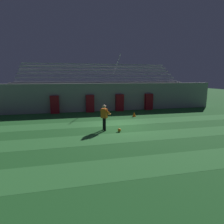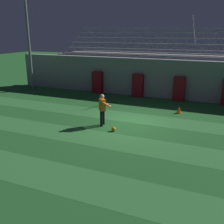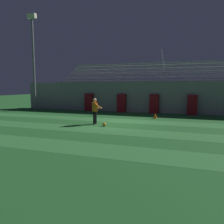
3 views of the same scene
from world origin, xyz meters
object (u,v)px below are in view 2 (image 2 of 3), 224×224
Objects in this scene: soccer_ball at (114,129)px; floodlight_pole at (26,16)px; padding_pillar_gate_left at (138,86)px; traffic_cone at (179,110)px; padding_pillar_gate_right at (179,89)px; goalkeeper at (103,108)px; padding_pillar_far_left at (97,82)px.

floodlight_pole is at bearing 148.02° from soccer_ball.
traffic_cone is (3.54, -3.02, -0.63)m from padding_pillar_gate_left.
padding_pillar_gate_right reaches higher than soccer_ball.
padding_pillar_gate_left and padding_pillar_gate_right have the same top height.
goalkeeper is at bearing 146.39° from soccer_ball.
padding_pillar_far_left is 8.52m from soccer_ball.
padding_pillar_far_left is 7.47m from floodlight_pole.
padding_pillar_gate_right reaches higher than goalkeeper.
floodlight_pole reaches higher than soccer_ball.
padding_pillar_far_left is 4.02× the size of traffic_cone.
floodlight_pole reaches higher than traffic_cone.
floodlight_pole is (-11.81, -1.13, 4.97)m from padding_pillar_gate_right.
padding_pillar_gate_right is at bearing 0.00° from padding_pillar_far_left.
floodlight_pole is 13.68m from traffic_cone.
padding_pillar_far_left is 7.67× the size of soccer_ball.
soccer_ball is at bearing -33.61° from goalkeeper.
goalkeeper is 3.98× the size of traffic_cone.
goalkeeper is at bearing -31.82° from floodlight_pole.
padding_pillar_far_left reaches higher than goalkeeper.
padding_pillar_gate_left is 0.18× the size of floodlight_pole.
padding_pillar_far_left is at bearing 180.00° from padding_pillar_gate_right.
padding_pillar_gate_left and padding_pillar_far_left have the same top height.
padding_pillar_far_left is (-6.35, 0.00, 0.00)m from padding_pillar_gate_right.
padding_pillar_gate_left is at bearing 7.32° from floodlight_pole.
goalkeeper is (3.53, -6.71, 0.11)m from padding_pillar_far_left.
goalkeeper is at bearing -132.13° from traffic_cone.
floodlight_pole reaches higher than goalkeeper.
soccer_ball is at bearing -120.38° from traffic_cone.
soccer_ball is at bearing -81.85° from padding_pillar_gate_left.
goalkeeper is 7.59× the size of soccer_ball.
padding_pillar_gate_right reaches higher than traffic_cone.
traffic_cone is at bearing -8.70° from floodlight_pole.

